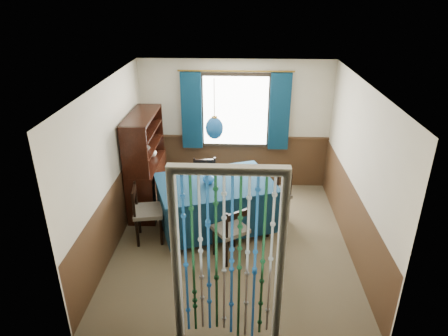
{
  "coord_description": "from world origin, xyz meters",
  "views": [
    {
      "loc": [
        0.11,
        -5.28,
        3.69
      ],
      "look_at": [
        -0.14,
        0.32,
        1.12
      ],
      "focal_mm": 32.0,
      "sensor_mm": 36.0,
      "label": 1
    }
  ],
  "objects_px": {
    "vase_sideboard": "(152,151)",
    "chair_near": "(232,230)",
    "dining_table": "(215,202)",
    "chair_far": "(205,183)",
    "sideboard": "(147,177)",
    "chair_right": "(276,194)",
    "vase_table": "(209,178)",
    "pendant_lamp": "(215,128)",
    "bowl_shelf": "(145,148)",
    "chair_left": "(146,212)"
  },
  "relations": [
    {
      "from": "chair_left",
      "to": "chair_near",
      "type": "bearing_deg",
      "value": 62.84
    },
    {
      "from": "dining_table",
      "to": "chair_far",
      "type": "height_order",
      "value": "chair_far"
    },
    {
      "from": "bowl_shelf",
      "to": "vase_sideboard",
      "type": "relative_size",
      "value": 1.02
    },
    {
      "from": "chair_right",
      "to": "chair_left",
      "type": "bearing_deg",
      "value": 79.77
    },
    {
      "from": "bowl_shelf",
      "to": "sideboard",
      "type": "bearing_deg",
      "value": 107.44
    },
    {
      "from": "chair_near",
      "to": "vase_table",
      "type": "distance_m",
      "value": 0.94
    },
    {
      "from": "dining_table",
      "to": "vase_sideboard",
      "type": "relative_size",
      "value": 10.51
    },
    {
      "from": "chair_near",
      "to": "sideboard",
      "type": "relative_size",
      "value": 0.51
    },
    {
      "from": "dining_table",
      "to": "chair_left",
      "type": "height_order",
      "value": "chair_left"
    },
    {
      "from": "vase_sideboard",
      "to": "sideboard",
      "type": "bearing_deg",
      "value": -101.48
    },
    {
      "from": "chair_left",
      "to": "vase_sideboard",
      "type": "xyz_separation_m",
      "value": [
        -0.16,
        1.31,
        0.48
      ]
    },
    {
      "from": "pendant_lamp",
      "to": "bowl_shelf",
      "type": "xyz_separation_m",
      "value": [
        -1.21,
        0.48,
        -0.55
      ]
    },
    {
      "from": "chair_right",
      "to": "sideboard",
      "type": "relative_size",
      "value": 0.52
    },
    {
      "from": "chair_left",
      "to": "dining_table",
      "type": "bearing_deg",
      "value": 98.5
    },
    {
      "from": "vase_sideboard",
      "to": "chair_near",
      "type": "bearing_deg",
      "value": -49.35
    },
    {
      "from": "dining_table",
      "to": "chair_near",
      "type": "relative_size",
      "value": 2.36
    },
    {
      "from": "pendant_lamp",
      "to": "vase_sideboard",
      "type": "relative_size",
      "value": 4.51
    },
    {
      "from": "pendant_lamp",
      "to": "bowl_shelf",
      "type": "bearing_deg",
      "value": 158.14
    },
    {
      "from": "chair_near",
      "to": "chair_right",
      "type": "height_order",
      "value": "chair_right"
    },
    {
      "from": "chair_far",
      "to": "vase_sideboard",
      "type": "height_order",
      "value": "vase_sideboard"
    },
    {
      "from": "vase_table",
      "to": "bowl_shelf",
      "type": "distance_m",
      "value": 1.26
    },
    {
      "from": "chair_right",
      "to": "vase_table",
      "type": "bearing_deg",
      "value": 80.99
    },
    {
      "from": "pendant_lamp",
      "to": "vase_table",
      "type": "distance_m",
      "value": 0.82
    },
    {
      "from": "chair_right",
      "to": "chair_far",
      "type": "bearing_deg",
      "value": 43.68
    },
    {
      "from": "chair_near",
      "to": "vase_sideboard",
      "type": "distance_m",
      "value": 2.34
    },
    {
      "from": "sideboard",
      "to": "pendant_lamp",
      "type": "distance_m",
      "value": 1.84
    },
    {
      "from": "dining_table",
      "to": "vase_table",
      "type": "relative_size",
      "value": 12.07
    },
    {
      "from": "chair_near",
      "to": "vase_table",
      "type": "xyz_separation_m",
      "value": [
        -0.38,
        0.72,
        0.48
      ]
    },
    {
      "from": "dining_table",
      "to": "vase_sideboard",
      "type": "xyz_separation_m",
      "value": [
        -1.21,
        0.97,
        0.48
      ]
    },
    {
      "from": "chair_far",
      "to": "chair_left",
      "type": "distance_m",
      "value": 1.35
    },
    {
      "from": "chair_right",
      "to": "sideboard",
      "type": "bearing_deg",
      "value": 52.99
    },
    {
      "from": "dining_table",
      "to": "sideboard",
      "type": "relative_size",
      "value": 1.2
    },
    {
      "from": "chair_near",
      "to": "vase_sideboard",
      "type": "height_order",
      "value": "vase_sideboard"
    },
    {
      "from": "dining_table",
      "to": "pendant_lamp",
      "type": "height_order",
      "value": "pendant_lamp"
    },
    {
      "from": "chair_right",
      "to": "pendant_lamp",
      "type": "relative_size",
      "value": 1.01
    },
    {
      "from": "chair_left",
      "to": "sideboard",
      "type": "relative_size",
      "value": 0.54
    },
    {
      "from": "chair_left",
      "to": "sideboard",
      "type": "bearing_deg",
      "value": -177.55
    },
    {
      "from": "sideboard",
      "to": "pendant_lamp",
      "type": "relative_size",
      "value": 1.94
    },
    {
      "from": "vase_table",
      "to": "chair_near",
      "type": "bearing_deg",
      "value": -61.81
    },
    {
      "from": "chair_far",
      "to": "bowl_shelf",
      "type": "bearing_deg",
      "value": 8.14
    },
    {
      "from": "chair_left",
      "to": "vase_table",
      "type": "xyz_separation_m",
      "value": [
        0.95,
        0.29,
        0.46
      ]
    },
    {
      "from": "chair_near",
      "to": "chair_far",
      "type": "height_order",
      "value": "chair_far"
    },
    {
      "from": "vase_sideboard",
      "to": "chair_left",
      "type": "bearing_deg",
      "value": -83.24
    },
    {
      "from": "chair_far",
      "to": "chair_left",
      "type": "xyz_separation_m",
      "value": [
        -0.82,
        -1.08,
        0.02
      ]
    },
    {
      "from": "dining_table",
      "to": "pendant_lamp",
      "type": "bearing_deg",
      "value": 25.49
    },
    {
      "from": "chair_near",
      "to": "bowl_shelf",
      "type": "bearing_deg",
      "value": 105.02
    },
    {
      "from": "dining_table",
      "to": "chair_right",
      "type": "xyz_separation_m",
      "value": [
        1.0,
        0.35,
        -0.01
      ]
    },
    {
      "from": "chair_right",
      "to": "vase_sideboard",
      "type": "xyz_separation_m",
      "value": [
        -2.21,
        0.62,
        0.49
      ]
    },
    {
      "from": "sideboard",
      "to": "bowl_shelf",
      "type": "relative_size",
      "value": 8.61
    },
    {
      "from": "chair_near",
      "to": "chair_left",
      "type": "xyz_separation_m",
      "value": [
        -1.34,
        0.42,
        0.02
      ]
    }
  ]
}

